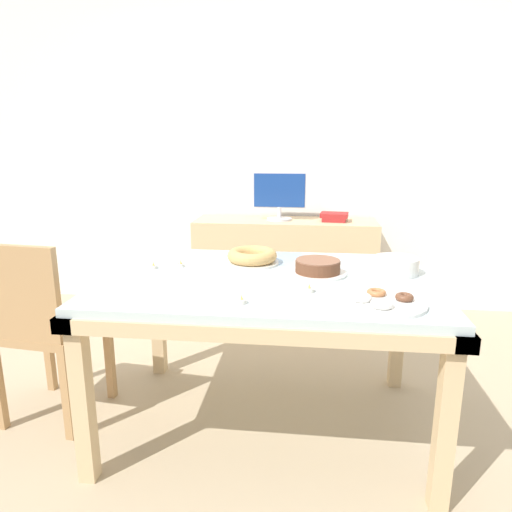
# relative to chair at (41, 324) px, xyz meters

# --- Properties ---
(ground_plane) EXTENTS (12.00, 12.00, 0.00)m
(ground_plane) POSITION_rel_chair_xyz_m (1.10, 0.09, -0.52)
(ground_plane) COLOR tan
(wall_back) EXTENTS (8.00, 0.10, 2.60)m
(wall_back) POSITION_rel_chair_xyz_m (1.10, 1.96, 0.78)
(wall_back) COLOR white
(wall_back) RESTS_ON ground
(dining_table) EXTENTS (1.54, 1.07, 0.77)m
(dining_table) POSITION_rel_chair_xyz_m (1.10, 0.09, 0.16)
(dining_table) COLOR silver
(dining_table) RESTS_ON ground
(chair) EXTENTS (0.46, 0.46, 0.94)m
(chair) POSITION_rel_chair_xyz_m (0.00, 0.00, 0.00)
(chair) COLOR tan
(chair) RESTS_ON ground
(sideboard) EXTENTS (1.44, 0.44, 0.78)m
(sideboard) POSITION_rel_chair_xyz_m (1.10, 1.66, -0.13)
(sideboard) COLOR #D1B284
(sideboard) RESTS_ON ground
(computer_monitor) EXTENTS (0.42, 0.20, 0.38)m
(computer_monitor) POSITION_rel_chair_xyz_m (1.05, 1.65, 0.45)
(computer_monitor) COLOR silver
(computer_monitor) RESTS_ON sideboard
(book_stack) EXTENTS (0.23, 0.19, 0.06)m
(book_stack) POSITION_rel_chair_xyz_m (1.48, 1.66, 0.29)
(book_stack) COLOR maroon
(book_stack) RESTS_ON sideboard
(cake_chocolate_round) EXTENTS (0.27, 0.27, 0.07)m
(cake_chocolate_round) POSITION_rel_chair_xyz_m (1.33, 0.16, 0.28)
(cake_chocolate_round) COLOR white
(cake_chocolate_round) RESTS_ON dining_table
(cake_golden_bundt) EXTENTS (0.27, 0.27, 0.07)m
(cake_golden_bundt) POSITION_rel_chair_xyz_m (1.00, 0.32, 0.29)
(cake_golden_bundt) COLOR white
(cake_golden_bundt) RESTS_ON dining_table
(pastry_platter) EXTENTS (0.34, 0.34, 0.04)m
(pastry_platter) POSITION_rel_chair_xyz_m (1.57, -0.23, 0.26)
(pastry_platter) COLOR white
(pastry_platter) RESTS_ON dining_table
(plate_stack) EXTENTS (0.21, 0.21, 0.08)m
(plate_stack) POSITION_rel_chair_xyz_m (1.70, 0.21, 0.29)
(plate_stack) COLOR white
(plate_stack) RESTS_ON dining_table
(tealight_near_cakes) EXTENTS (0.04, 0.04, 0.04)m
(tealight_near_cakes) POSITION_rel_chair_xyz_m (1.03, -0.28, 0.26)
(tealight_near_cakes) COLOR silver
(tealight_near_cakes) RESTS_ON dining_table
(tealight_left_edge) EXTENTS (0.04, 0.04, 0.04)m
(tealight_left_edge) POSITION_rel_chair_xyz_m (0.65, 0.22, 0.26)
(tealight_left_edge) COLOR silver
(tealight_left_edge) RESTS_ON dining_table
(tealight_near_front) EXTENTS (0.04, 0.04, 0.04)m
(tealight_near_front) POSITION_rel_chair_xyz_m (0.52, 0.17, 0.26)
(tealight_near_front) COLOR silver
(tealight_near_front) RESTS_ON dining_table
(tealight_right_edge) EXTENTS (0.04, 0.04, 0.04)m
(tealight_right_edge) POSITION_rel_chair_xyz_m (1.29, -0.11, 0.26)
(tealight_right_edge) COLOR silver
(tealight_right_edge) RESTS_ON dining_table
(tealight_centre) EXTENTS (0.04, 0.04, 0.04)m
(tealight_centre) POSITION_rel_chair_xyz_m (1.23, 0.34, 0.26)
(tealight_centre) COLOR silver
(tealight_centre) RESTS_ON dining_table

